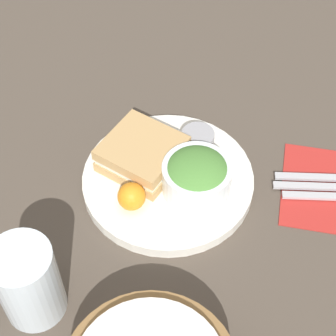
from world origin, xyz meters
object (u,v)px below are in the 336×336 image
(plate, at_px, (168,180))
(fork, at_px, (327,178))
(drink_glass, at_px, (28,282))
(knife, at_px, (329,187))
(dressing_cup, at_px, (198,141))
(salad_bowl, at_px, (197,175))
(spoon, at_px, (331,196))
(sandwich, at_px, (142,154))

(plate, relative_size, fork, 1.61)
(drink_glass, xyz_separation_m, knife, (-0.37, -0.27, -0.06))
(dressing_cup, height_order, drink_glass, drink_glass)
(salad_bowl, height_order, drink_glass, drink_glass)
(fork, bearing_deg, spoon, -90.00)
(dressing_cup, height_order, spoon, dressing_cup)
(plate, bearing_deg, knife, -171.34)
(sandwich, bearing_deg, fork, -172.50)
(dressing_cup, relative_size, knife, 0.30)
(salad_bowl, height_order, fork, salad_bowl)
(sandwich, bearing_deg, drink_glass, 70.44)
(sandwich, relative_size, dressing_cup, 2.73)
(plate, distance_m, dressing_cup, 0.08)
(sandwich, xyz_separation_m, spoon, (-0.29, -0.00, -0.04))
(spoon, bearing_deg, knife, 90.00)
(dressing_cup, bearing_deg, fork, 177.82)
(dressing_cup, xyz_separation_m, drink_glass, (0.17, 0.29, 0.02))
(salad_bowl, height_order, knife, salad_bowl)
(salad_bowl, xyz_separation_m, fork, (-0.20, -0.07, -0.04))
(sandwich, distance_m, drink_glass, 0.26)
(salad_bowl, distance_m, spoon, 0.21)
(dressing_cup, xyz_separation_m, fork, (-0.21, 0.01, -0.03))
(knife, bearing_deg, plate, -180.00)
(salad_bowl, relative_size, knife, 0.60)
(sandwich, xyz_separation_m, drink_glass, (0.09, 0.25, 0.02))
(dressing_cup, xyz_separation_m, spoon, (-0.21, 0.04, -0.03))
(plate, distance_m, sandwich, 0.06)
(plate, distance_m, spoon, 0.25)
(plate, xyz_separation_m, drink_glass, (0.13, 0.23, 0.05))
(dressing_cup, bearing_deg, spoon, 168.39)
(drink_glass, bearing_deg, salad_bowl, -129.43)
(fork, relative_size, spoon, 1.11)
(plate, relative_size, salad_bowl, 2.57)
(sandwich, bearing_deg, dressing_cup, -149.85)
(drink_glass, distance_m, spoon, 0.46)
(fork, distance_m, knife, 0.02)
(salad_bowl, bearing_deg, sandwich, -20.13)
(spoon, bearing_deg, plate, 175.82)
(salad_bowl, distance_m, drink_glass, 0.28)
(plate, height_order, knife, plate)
(salad_bowl, xyz_separation_m, knife, (-0.20, -0.05, -0.04))
(knife, xyz_separation_m, spoon, (-0.00, 0.02, 0.00))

